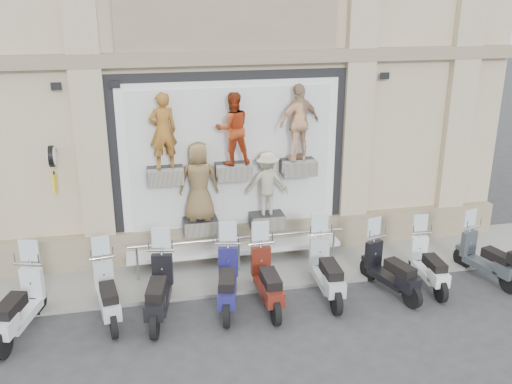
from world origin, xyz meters
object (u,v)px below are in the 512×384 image
scooter_f (267,270)px  scooter_b (17,295)px  scooter_g (327,261)px  guard_rail (239,255)px  scooter_i (430,256)px  scooter_c (107,284)px  scooter_h (391,261)px  scooter_j (488,249)px  scooter_d (158,280)px  clock_sign_bracket (53,163)px  scooter_e (227,271)px

scooter_f → scooter_b: bearing=-179.5°
scooter_g → guard_rail: bearing=142.0°
scooter_f → scooter_i: size_ratio=1.10×
scooter_c → scooter_g: size_ratio=0.93×
scooter_c → scooter_i: size_ratio=1.04×
scooter_b → scooter_f: (4.84, 0.05, -0.02)m
scooter_h → scooter_j: 2.40m
scooter_d → scooter_h: (4.94, -0.08, -0.06)m
scooter_d → scooter_j: bearing=10.9°
clock_sign_bracket → scooter_d: bearing=-44.9°
scooter_g → scooter_e: bearing=-177.2°
scooter_e → scooter_g: (2.14, -0.00, 0.01)m
scooter_e → scooter_h: 3.54m
scooter_d → clock_sign_bracket: bearing=145.7°
clock_sign_bracket → scooter_f: clock_sign_bracket is taller
scooter_h → guard_rail: bearing=135.6°
scooter_e → scooter_i: 4.49m
scooter_b → scooter_d: scooter_d is taller
scooter_d → scooter_c: bearing=-177.5°
scooter_i → scooter_j: bearing=4.1°
scooter_c → scooter_j: (8.33, -0.11, -0.02)m
scooter_c → scooter_e: scooter_e is taller
guard_rail → scooter_b: scooter_b is taller
scooter_i → scooter_j: scooter_j is taller
scooter_d → scooter_j: 7.33m
scooter_c → scooter_f: bearing=-11.3°
guard_rail → scooter_g: bearing=-40.8°
scooter_b → scooter_c: scooter_b is taller
scooter_c → scooter_i: (6.89, -0.12, -0.03)m
clock_sign_bracket → scooter_i: clock_sign_bracket is taller
guard_rail → scooter_b: 4.81m
scooter_b → scooter_g: (6.17, 0.17, -0.00)m
scooter_c → scooter_h: (5.94, -0.22, -0.00)m
guard_rail → scooter_j: 5.64m
scooter_c → scooter_b: bearing=179.0°
scooter_c → scooter_h: scooter_c is taller
clock_sign_bracket → scooter_i: bearing=-14.0°
scooter_f → scooter_g: (1.33, 0.11, 0.02)m
scooter_g → scooter_i: (2.34, -0.07, -0.09)m
scooter_g → scooter_h: 1.40m
scooter_f → scooter_j: (5.12, 0.05, -0.06)m
guard_rail → scooter_f: (0.31, -1.54, 0.35)m
scooter_h → scooter_i: bearing=-10.6°
clock_sign_bracket → scooter_c: 2.92m
guard_rail → clock_sign_bracket: (-3.90, 0.47, 2.34)m
scooter_d → scooter_g: 3.55m
scooter_c → scooter_d: scooter_d is taller
guard_rail → scooter_j: scooter_j is taller
guard_rail → clock_sign_bracket: bearing=173.2°
scooter_f → scooter_d: bearing=179.5°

